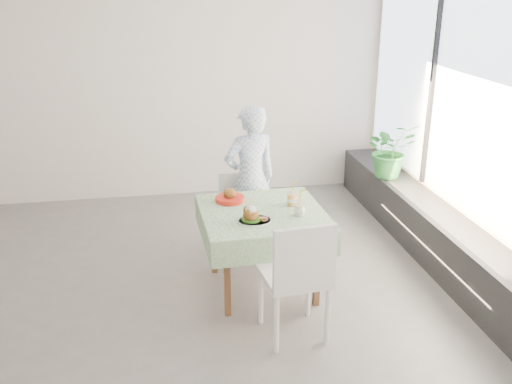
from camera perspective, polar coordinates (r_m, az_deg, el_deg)
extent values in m
plane|color=#615E5C|center=(5.20, -10.73, -9.98)|extent=(6.00, 6.00, 0.00)
cube|color=white|center=(7.10, -11.52, 10.30)|extent=(6.00, 0.02, 2.80)
cube|color=white|center=(2.33, -12.87, -11.05)|extent=(6.00, 0.02, 2.80)
cube|color=white|center=(5.45, 21.66, 6.28)|extent=(0.02, 5.00, 2.80)
cube|color=#D1E0F9|center=(5.39, 21.73, 8.85)|extent=(0.01, 4.80, 2.18)
cube|color=black|center=(5.72, 18.45, -4.95)|extent=(0.40, 4.80, 0.50)
cube|color=brown|center=(4.89, 0.68, -2.28)|extent=(0.93, 0.93, 0.04)
cube|color=white|center=(4.88, 0.68, -2.00)|extent=(1.08, 1.08, 0.01)
cube|color=white|center=(5.63, -1.78, -2.49)|extent=(0.43, 0.43, 0.04)
cube|color=white|center=(5.71, -1.85, 0.11)|extent=(0.38, 0.08, 0.38)
cube|color=white|center=(4.36, 3.82, -8.36)|extent=(0.51, 0.51, 0.04)
cube|color=white|center=(4.07, 4.91, -6.56)|extent=(0.47, 0.09, 0.47)
imported|color=#88ADDA|center=(5.63, -0.58, 1.26)|extent=(0.62, 0.49, 1.50)
cylinder|color=white|center=(4.67, -0.14, -2.91)|extent=(0.28, 0.28, 0.02)
cylinder|color=#1F5014|center=(4.66, -0.52, -2.79)|extent=(0.15, 0.15, 0.02)
ellipsoid|color=brown|center=(4.64, -0.52, -2.29)|extent=(0.13, 0.12, 0.10)
ellipsoid|color=white|center=(4.62, -0.52, -1.78)|extent=(0.09, 0.09, 0.06)
cylinder|color=maroon|center=(4.66, 0.92, -2.67)|extent=(0.05, 0.05, 0.03)
cylinder|color=white|center=(4.99, 3.60, -0.68)|extent=(0.08, 0.08, 0.12)
cylinder|color=orange|center=(5.00, 3.59, -0.84)|extent=(0.08, 0.08, 0.09)
cylinder|color=white|center=(4.97, 3.61, 0.00)|extent=(0.09, 0.09, 0.01)
cylinder|color=gold|center=(4.96, 3.69, 0.49)|extent=(0.01, 0.03, 0.17)
cylinder|color=white|center=(4.78, 4.36, -1.64)|extent=(0.09, 0.09, 0.13)
cylinder|color=#E7E7C2|center=(4.79, 4.36, -1.81)|extent=(0.08, 0.08, 0.10)
cylinder|color=white|center=(4.76, 4.39, -0.88)|extent=(0.10, 0.10, 0.01)
cylinder|color=gold|center=(4.74, 4.47, -0.34)|extent=(0.01, 0.03, 0.18)
cylinder|color=red|center=(5.10, -2.62, -0.71)|extent=(0.26, 0.26, 0.04)
cylinder|color=white|center=(5.09, -2.63, -0.59)|extent=(0.22, 0.22, 0.01)
ellipsoid|color=brown|center=(5.08, -2.63, -0.14)|extent=(0.12, 0.11, 0.10)
imported|color=#2C863A|center=(6.58, 13.27, 4.13)|extent=(0.60, 0.53, 0.63)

